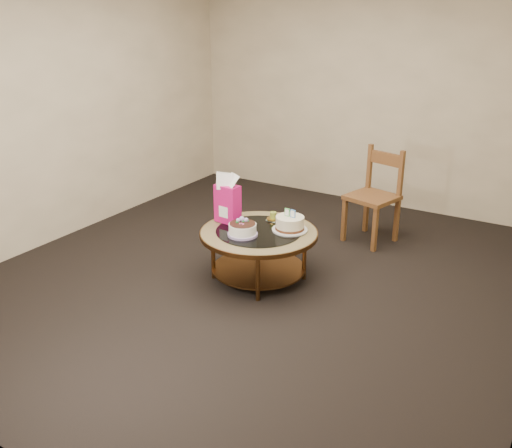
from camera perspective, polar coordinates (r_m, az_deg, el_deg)
The scene contains 8 objects.
ground at distance 5.09m, azimuth 0.27°, elevation -5.44°, with size 5.00×5.00×0.00m, color black.
room_walls at distance 4.60m, azimuth 0.30°, elevation 11.96°, with size 4.52×5.02×2.61m.
coffee_table at distance 4.93m, azimuth 0.27°, elevation -1.52°, with size 1.02×1.02×0.46m.
decorated_cake at distance 4.78m, azimuth -1.35°, elevation -0.59°, with size 0.25×0.25×0.15m.
cream_cake at distance 4.89m, azimuth 3.40°, elevation 0.03°, with size 0.31×0.31×0.19m.
gift_bag at distance 5.02m, azimuth -2.87°, elevation 2.55°, with size 0.23×0.18×0.44m.
pillar_candle at distance 5.12m, azimuth 1.73°, elevation 0.67°, with size 0.12×0.12×0.09m.
dining_chair at distance 5.84m, azimuth 11.78°, elevation 2.82°, with size 0.53×0.53×0.95m.
Camera 1 is at (2.34, -3.89, 2.30)m, focal length 40.00 mm.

